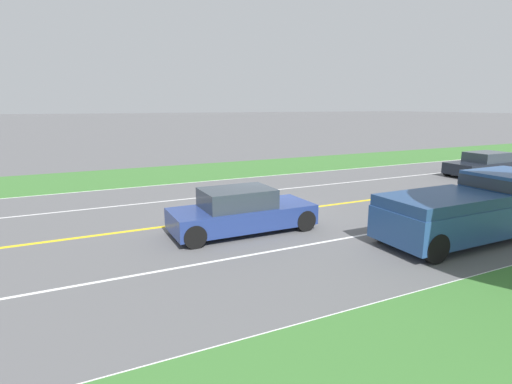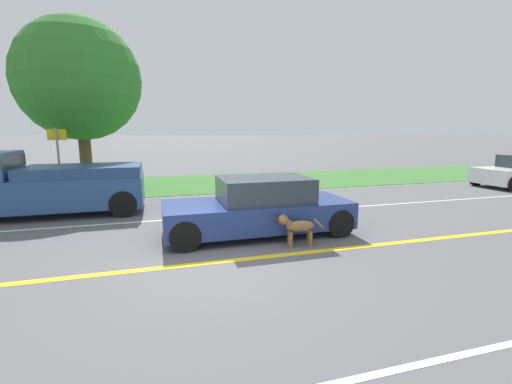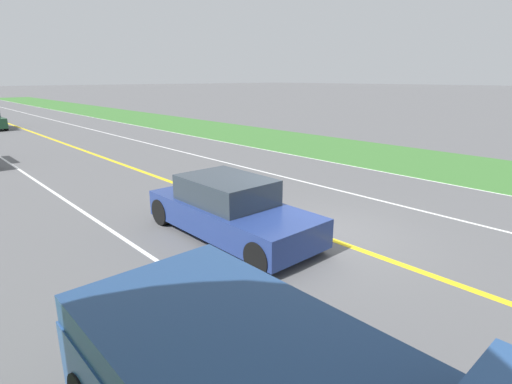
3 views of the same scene
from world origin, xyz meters
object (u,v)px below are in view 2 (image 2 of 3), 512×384
dog (296,226)px  pickup_truck (29,184)px  roadside_tree_right_near (79,80)px  ego_car (259,208)px  street_sign (58,154)px

dog → pickup_truck: size_ratio=0.20×
dog → roadside_tree_right_near: 11.47m
roadside_tree_right_near → pickup_truck: bearing=170.4°
ego_car → roadside_tree_right_near: 10.27m
street_sign → roadside_tree_right_near: bearing=-23.5°
ego_car → dog: ego_car is taller
ego_car → dog: (-1.12, -0.50, -0.19)m
ego_car → street_sign: 8.79m
pickup_truck → dog: bearing=-126.0°
ego_car → pickup_truck: 6.90m
ego_car → roadside_tree_right_near: (8.02, 5.16, 3.83)m
dog → roadside_tree_right_near: bearing=37.0°
roadside_tree_right_near → street_sign: 3.28m
pickup_truck → roadside_tree_right_near: (4.47, -0.75, 3.51)m
dog → roadside_tree_right_near: size_ratio=0.16×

